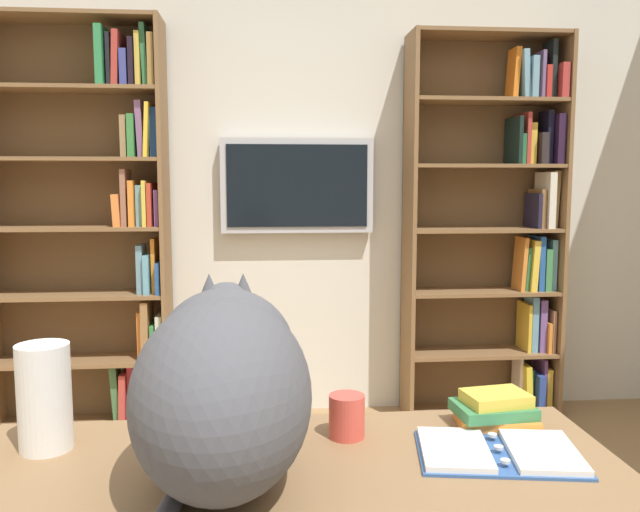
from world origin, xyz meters
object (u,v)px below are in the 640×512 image
Objects in this scene: paper_towel_roll at (44,397)px; open_binder at (498,452)px; bookshelf_right at (100,226)px; desk_book_stack at (495,411)px; bookshelf_left at (501,227)px; wall_mounted_tv at (297,186)px; cat at (223,381)px; coffee_mug at (347,416)px.

open_binder is at bearing 172.87° from paper_towel_roll.
bookshelf_right is 2.55m from desk_book_stack.
bookshelf_left is at bearing -110.41° from open_binder.
desk_book_stack is (-1.39, 2.11, -0.29)m from bookshelf_right.
wall_mounted_tv is at bearing -81.19° from desk_book_stack.
bookshelf_right is at bearing -79.55° from paper_towel_roll.
open_binder is (0.84, 2.27, -0.30)m from bookshelf_left.
bookshelf_right is 5.99× the size of open_binder.
desk_book_stack is at bearing -161.40° from cat.
paper_towel_roll is (1.79, 2.15, -0.19)m from bookshelf_left.
desk_book_stack is at bearing 69.36° from bookshelf_left.
cat is at bearing 33.75° from coffee_mug.
paper_towel_roll is (-0.40, 2.15, -0.21)m from bookshelf_right.
bookshelf_left is 0.98× the size of bookshelf_right.
bookshelf_right is 22.49× the size of coffee_mug.
bookshelf_left reaches higher than paper_towel_roll.
wall_mounted_tv is at bearing -4.26° from bookshelf_left.
coffee_mug is 0.35m from desk_book_stack.
coffee_mug reaches higher than open_binder.
bookshelf_right reaches higher than open_binder.
coffee_mug is at bearing 115.90° from bookshelf_right.
paper_towel_roll is at bearing -7.13° from open_binder.
coffee_mug is (-0.26, -0.17, -0.14)m from cat.
wall_mounted_tv is at bearing -106.32° from paper_towel_roll.
wall_mounted_tv is 8.76× the size of coffee_mug.
bookshelf_left is at bearing -110.64° from desk_book_stack.
open_binder is (-0.29, 2.35, -0.53)m from wall_mounted_tv.
bookshelf_right is 2.45m from cat.
wall_mounted_tv reaches higher than cat.
open_binder is 0.17m from desk_book_stack.
coffee_mug is at bearing 5.19° from desk_book_stack.
cat is 7.07× the size of coffee_mug.
wall_mounted_tv is at bearing -96.42° from cat.
coffee_mug is (0.01, 2.23, -0.49)m from wall_mounted_tv.
bookshelf_left is 2.51× the size of wall_mounted_tv.
paper_towel_roll reaches higher than coffee_mug.
coffee_mug is at bearing -179.24° from paper_towel_roll.
paper_towel_roll reaches higher than open_binder.
bookshelf_right reaches higher than desk_book_stack.
bookshelf_left is 2.81m from paper_towel_roll.
bookshelf_left reaches higher than desk_book_stack.
cat is 2.98× the size of paper_towel_roll.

